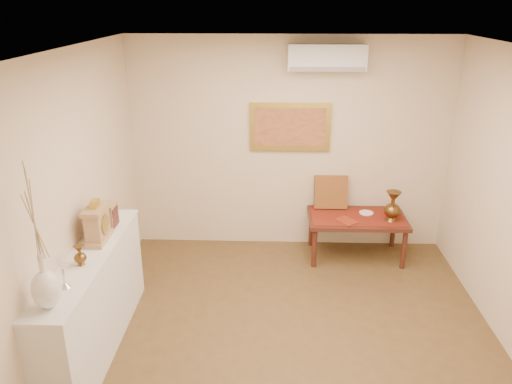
{
  "coord_description": "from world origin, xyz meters",
  "views": [
    {
      "loc": [
        -0.21,
        -3.83,
        3.08
      ],
      "look_at": [
        -0.38,
        1.15,
        1.15
      ],
      "focal_mm": 35.0,
      "sensor_mm": 36.0,
      "label": 1
    }
  ],
  "objects_px": {
    "wooden_chest": "(108,215)",
    "low_table": "(357,221)",
    "brass_urn_tall": "(393,203)",
    "mantel_clock": "(97,224)",
    "display_ledge": "(94,302)",
    "white_vase": "(38,240)"
  },
  "relations": [
    {
      "from": "display_ledge",
      "to": "low_table",
      "type": "distance_m",
      "value": 3.27
    },
    {
      "from": "brass_urn_tall",
      "to": "low_table",
      "type": "relative_size",
      "value": 0.38
    },
    {
      "from": "white_vase",
      "to": "low_table",
      "type": "bearing_deg",
      "value": 45.03
    },
    {
      "from": "white_vase",
      "to": "brass_urn_tall",
      "type": "height_order",
      "value": "white_vase"
    },
    {
      "from": "brass_urn_tall",
      "to": "mantel_clock",
      "type": "height_order",
      "value": "mantel_clock"
    },
    {
      "from": "mantel_clock",
      "to": "display_ledge",
      "type": "bearing_deg",
      "value": -92.97
    },
    {
      "from": "white_vase",
      "to": "display_ledge",
      "type": "bearing_deg",
      "value": 89.95
    },
    {
      "from": "display_ledge",
      "to": "low_table",
      "type": "height_order",
      "value": "display_ledge"
    },
    {
      "from": "brass_urn_tall",
      "to": "display_ledge",
      "type": "relative_size",
      "value": 0.23
    },
    {
      "from": "mantel_clock",
      "to": "brass_urn_tall",
      "type": "bearing_deg",
      "value": 26.05
    },
    {
      "from": "display_ledge",
      "to": "wooden_chest",
      "type": "xyz_separation_m",
      "value": [
        0.01,
        0.58,
        0.61
      ]
    },
    {
      "from": "brass_urn_tall",
      "to": "mantel_clock",
      "type": "xyz_separation_m",
      "value": [
        -3.05,
        -1.49,
        0.37
      ]
    },
    {
      "from": "low_table",
      "to": "brass_urn_tall",
      "type": "bearing_deg",
      "value": -16.16
    },
    {
      "from": "white_vase",
      "to": "brass_urn_tall",
      "type": "relative_size",
      "value": 2.4
    },
    {
      "from": "display_ledge",
      "to": "wooden_chest",
      "type": "bearing_deg",
      "value": 89.08
    },
    {
      "from": "low_table",
      "to": "mantel_clock",
      "type": "bearing_deg",
      "value": -148.87
    },
    {
      "from": "mantel_clock",
      "to": "low_table",
      "type": "height_order",
      "value": "mantel_clock"
    },
    {
      "from": "wooden_chest",
      "to": "low_table",
      "type": "xyz_separation_m",
      "value": [
        2.67,
        1.3,
        -0.62
      ]
    },
    {
      "from": "mantel_clock",
      "to": "wooden_chest",
      "type": "xyz_separation_m",
      "value": [
        -0.0,
        0.31,
        -0.05
      ]
    },
    {
      "from": "brass_urn_tall",
      "to": "low_table",
      "type": "distance_m",
      "value": 0.51
    },
    {
      "from": "display_ledge",
      "to": "low_table",
      "type": "xyz_separation_m",
      "value": [
        2.67,
        1.88,
        -0.01
      ]
    },
    {
      "from": "mantel_clock",
      "to": "white_vase",
      "type": "bearing_deg",
      "value": -90.8
    }
  ]
}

